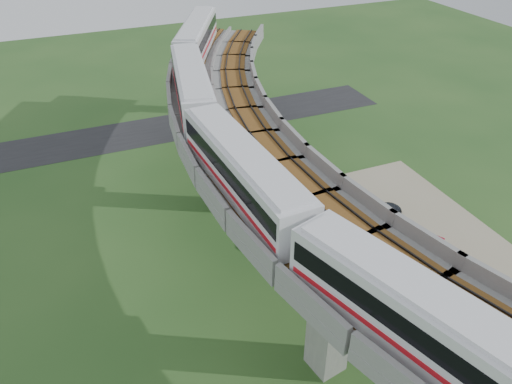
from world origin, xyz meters
TOP-DOWN VIEW (x-y plane):
  - ground at (0.00, 0.00)m, footprint 160.00×160.00m
  - dirt_lot at (14.00, -2.00)m, footprint 18.00×26.00m
  - asphalt_road at (0.00, 30.00)m, footprint 60.00×8.00m
  - viaduct at (3.84, 0.00)m, footprint 19.58×73.98m
  - metro_train at (0.46, 3.63)m, footprint 12.34×61.21m
  - fence at (9.75, 0.00)m, footprint 3.87×38.73m
  - tree_0 at (11.32, 22.79)m, footprint 1.86×1.86m
  - tree_1 at (8.76, 17.67)m, footprint 2.31×2.31m
  - tree_2 at (7.86, 12.65)m, footprint 2.47×2.47m
  - tree_3 at (6.59, 7.50)m, footprint 2.26×2.26m
  - tree_4 at (5.78, 0.80)m, footprint 2.27×2.27m
  - tree_5 at (6.11, -5.36)m, footprint 2.35×2.35m
  - tree_6 at (7.70, -7.62)m, footprint 2.80×2.80m
  - tree_7 at (8.42, -13.29)m, footprint 2.28×2.28m
  - car_white at (14.87, -8.44)m, footprint 2.76×3.38m
  - car_red at (15.04, -3.76)m, footprint 4.08×3.15m
  - car_dark at (14.38, 2.30)m, footprint 5.12×3.42m

SIDE VIEW (x-z plane):
  - ground at x=0.00m, z-range 0.00..0.00m
  - asphalt_road at x=0.00m, z-range 0.00..0.03m
  - dirt_lot at x=14.00m, z-range 0.00..0.04m
  - car_white at x=14.87m, z-range 0.04..1.12m
  - car_red at x=15.04m, z-range 0.04..1.33m
  - car_dark at x=14.38m, z-range 0.04..1.42m
  - fence at x=9.75m, z-range 0.00..1.50m
  - tree_0 at x=11.32m, z-range 0.39..2.77m
  - tree_2 at x=7.86m, z-range 0.34..3.14m
  - tree_5 at x=6.11m, z-range 0.40..3.20m
  - tree_1 at x=8.76m, z-range 0.61..3.81m
  - tree_3 at x=6.59m, z-range 0.67..3.96m
  - tree_7 at x=8.42m, z-range 0.70..4.06m
  - tree_6 at x=7.70m, z-range 0.60..4.19m
  - tree_4 at x=5.78m, z-range 0.74..4.16m
  - viaduct at x=3.84m, z-range 3.35..14.75m
  - metro_train at x=0.46m, z-range 10.49..14.13m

